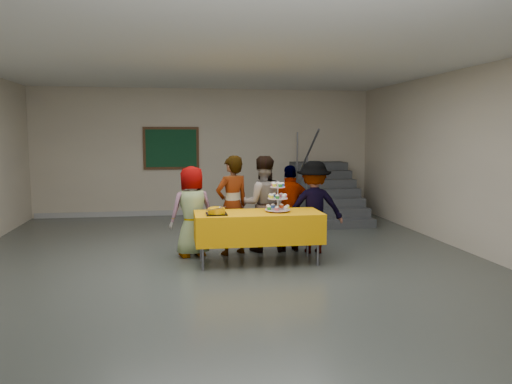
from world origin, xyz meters
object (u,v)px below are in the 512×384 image
at_px(schoolchild_a, 192,211).
at_px(schoolchild_e, 314,207).
at_px(schoolchild_c, 262,204).
at_px(bear_cake, 216,211).
at_px(noticeboard, 171,148).
at_px(cupcake_stand, 278,199).
at_px(staircase, 325,196).
at_px(schoolchild_d, 291,208).
at_px(bake_table, 258,226).
at_px(schoolchild_b, 232,205).

height_order(schoolchild_a, schoolchild_e, schoolchild_e).
distance_m(schoolchild_c, schoolchild_e, 0.84).
distance_m(bear_cake, noticeboard, 4.96).
distance_m(cupcake_stand, staircase, 4.36).
bearing_deg(cupcake_stand, schoolchild_d, 62.26).
distance_m(bake_table, schoolchild_e, 1.16).
relative_size(bake_table, schoolchild_c, 1.19).
height_order(bake_table, schoolchild_e, schoolchild_e).
height_order(bake_table, bear_cake, bear_cake).
xyz_separation_m(cupcake_stand, schoolchild_c, (-0.10, 0.77, -0.17)).
xyz_separation_m(bake_table, schoolchild_b, (-0.32, 0.62, 0.24)).
relative_size(bake_table, noticeboard, 1.45).
bearing_deg(cupcake_stand, staircase, 63.75).
relative_size(schoolchild_a, schoolchild_e, 0.96).
relative_size(schoolchild_a, noticeboard, 1.10).
relative_size(bake_table, schoolchild_d, 1.32).
relative_size(bake_table, schoolchild_b, 1.18).
relative_size(cupcake_stand, schoolchild_c, 0.28).
height_order(cupcake_stand, schoolchild_c, schoolchild_c).
bearing_deg(schoolchild_c, schoolchild_d, 170.97).
height_order(cupcake_stand, staircase, staircase).
bearing_deg(schoolchild_e, schoolchild_d, -17.07).
xyz_separation_m(schoolchild_a, schoolchild_d, (1.61, 0.09, -0.00)).
distance_m(cupcake_stand, schoolchild_e, 0.91).
bearing_deg(staircase, bake_table, -119.60).
relative_size(bear_cake, noticeboard, 0.28).
height_order(schoolchild_a, noticeboard, noticeboard).
height_order(schoolchild_a, schoolchild_b, schoolchild_b).
distance_m(cupcake_stand, schoolchild_b, 0.88).
relative_size(schoolchild_b, schoolchild_c, 1.01).
distance_m(schoolchild_a, schoolchild_c, 1.17).
bearing_deg(cupcake_stand, bear_cake, -171.96).
bearing_deg(schoolchild_d, schoolchild_e, 158.00).
distance_m(bake_table, cupcake_stand, 0.50).
relative_size(bear_cake, schoolchild_b, 0.23).
xyz_separation_m(cupcake_stand, schoolchild_b, (-0.61, 0.61, -0.16)).
bearing_deg(noticeboard, bake_table, -74.65).
height_order(schoolchild_e, noticeboard, noticeboard).
bearing_deg(schoolchild_b, staircase, -152.10).
height_order(schoolchild_c, staircase, staircase).
xyz_separation_m(bake_table, staircase, (2.21, 3.90, -0.07)).
relative_size(bear_cake, staircase, 0.15).
relative_size(bake_table, cupcake_stand, 4.22).
bearing_deg(schoolchild_a, staircase, -151.95).
xyz_separation_m(bake_table, schoolchild_d, (0.66, 0.70, 0.15)).
height_order(schoolchild_d, schoolchild_e, schoolchild_e).
height_order(bake_table, staircase, staircase).
bearing_deg(schoolchild_c, schoolchild_e, 164.36).
height_order(bear_cake, schoolchild_b, schoolchild_b).
bearing_deg(bear_cake, schoolchild_a, 114.16).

